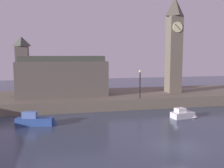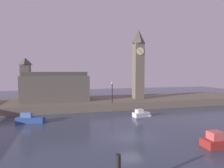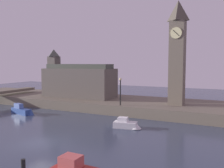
{
  "view_description": "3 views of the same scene",
  "coord_description": "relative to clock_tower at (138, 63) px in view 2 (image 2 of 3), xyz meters",
  "views": [
    {
      "loc": [
        -9.75,
        -18.63,
        7.63
      ],
      "look_at": [
        -2.23,
        15.39,
        3.53
      ],
      "focal_mm": 40.83,
      "sensor_mm": 36.0,
      "label": 1
    },
    {
      "loc": [
        -7.41,
        -20.02,
        7.44
      ],
      "look_at": [
        2.36,
        17.85,
        4.85
      ],
      "focal_mm": 30.51,
      "sensor_mm": 36.0,
      "label": 2
    },
    {
      "loc": [
        16.5,
        -17.89,
        7.58
      ],
      "look_at": [
        -0.22,
        15.66,
        4.43
      ],
      "focal_mm": 40.49,
      "sensor_mm": 36.0,
      "label": 3
    }
  ],
  "objects": [
    {
      "name": "ground_plane",
      "position": [
        -8.63,
        -19.03,
        -9.21
      ],
      "size": [
        120.0,
        120.0,
        0.0
      ],
      "primitive_type": "plane",
      "color": "#384256"
    },
    {
      "name": "far_embankment",
      "position": [
        -8.63,
        0.97,
        -8.46
      ],
      "size": [
        70.0,
        12.0,
        1.5
      ],
      "primitive_type": "cube",
      "color": "#6B6051",
      "rests_on": "ground"
    },
    {
      "name": "clock_tower",
      "position": [
        0.0,
        0.0,
        0.0
      ],
      "size": [
        2.28,
        2.33,
        14.93
      ],
      "color": "#6B6051",
      "rests_on": "far_embankment"
    },
    {
      "name": "parliament_hall",
      "position": [
        -17.82,
        0.68,
        -4.83
      ],
      "size": [
        13.03,
        5.02,
        8.58
      ],
      "color": "#5B544C",
      "rests_on": "far_embankment"
    },
    {
      "name": "streetlamp",
      "position": [
        -7.04,
        -4.31,
        -5.25
      ],
      "size": [
        0.36,
        0.36,
        3.94
      ],
      "color": "black",
      "rests_on": "far_embankment"
    },
    {
      "name": "boat_ferry_white",
      "position": [
        -3.37,
        -10.29,
        -8.77
      ],
      "size": [
        3.47,
        1.8,
        1.22
      ],
      "color": "silver",
      "rests_on": "ground"
    },
    {
      "name": "boat_dinghy_red",
      "position": [
        -0.92,
        -23.87,
        -8.67
      ],
      "size": [
        3.88,
        1.62,
        1.56
      ],
      "color": "maroon",
      "rests_on": "ground"
    },
    {
      "name": "boat_tour_blue",
      "position": [
        -20.51,
        -9.82,
        -8.67
      ],
      "size": [
        4.54,
        1.86,
        1.57
      ],
      "color": "#2D4C93",
      "rests_on": "ground"
    }
  ]
}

